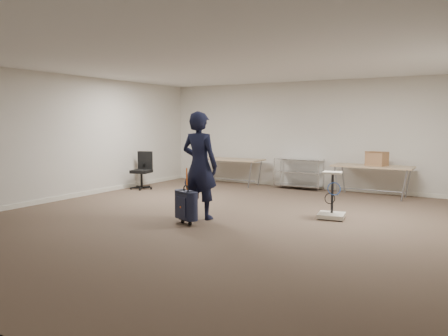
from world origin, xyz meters
The scene contains 10 objects.
ground centered at (0.00, 0.00, 0.00)m, with size 9.00×9.00×0.00m, color #4F3E30.
room_shell centered at (0.00, 1.38, 0.05)m, with size 8.00×9.00×9.00m.
folding_table_left centered at (-1.90, 3.95, 0.68)m, with size 1.80×0.75×0.73m.
folding_table_right centered at (1.90, 3.95, 0.68)m, with size 1.80×0.75×0.73m.
wire_shelf centered at (0.00, 4.20, 0.44)m, with size 1.22×0.47×0.80m.
person centered at (-0.28, -0.03, 0.96)m, with size 0.70×0.46×1.93m, color black.
suitcase centered at (-0.23, -0.53, 0.33)m, with size 0.40×0.32×0.96m.
office_chair centered at (-3.54, 2.15, 0.29)m, with size 0.59×0.59×0.97m.
equipment_cart centered at (1.78, 1.17, 0.22)m, with size 0.53×0.53×0.85m.
cardboard_box centered at (1.98, 4.01, 0.89)m, with size 0.43×0.33×0.33m, color olive.
Camera 1 is at (4.04, -6.51, 1.74)m, focal length 35.00 mm.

